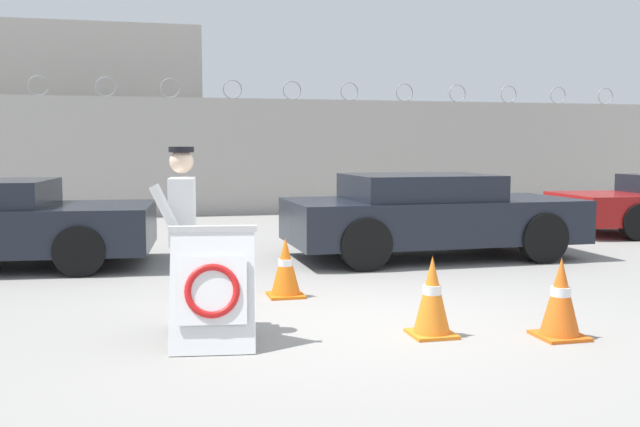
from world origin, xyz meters
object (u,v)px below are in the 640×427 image
security_guard (182,231)px  barricade_sign (213,286)px  traffic_cone_near (561,298)px  parked_car_rear_sedan (429,214)px  traffic_cone_mid (432,296)px  traffic_cone_far (286,267)px

security_guard → barricade_sign: bearing=29.3°
traffic_cone_near → parked_car_rear_sedan: 4.53m
security_guard → parked_car_rear_sedan: bearing=138.9°
traffic_cone_mid → parked_car_rear_sedan: size_ratio=0.16×
traffic_cone_far → security_guard: bearing=-133.6°
security_guard → traffic_cone_mid: security_guard is taller
traffic_cone_near → traffic_cone_far: 3.00m
traffic_cone_near → traffic_cone_far: bearing=131.7°
barricade_sign → traffic_cone_near: barricade_sign is taller
barricade_sign → parked_car_rear_sedan: bearing=56.2°
traffic_cone_mid → traffic_cone_far: (-0.94, 1.91, -0.03)m
barricade_sign → parked_car_rear_sedan: (3.56, 3.99, 0.15)m
traffic_cone_mid → parked_car_rear_sedan: bearing=68.0°
barricade_sign → parked_car_rear_sedan: 5.35m
traffic_cone_near → traffic_cone_far: size_ratio=1.07×
security_guard → traffic_cone_near: (3.17, -1.01, -0.56)m
barricade_sign → security_guard: size_ratio=0.61×
traffic_cone_near → parked_car_rear_sedan: (0.62, 4.47, 0.30)m
barricade_sign → parked_car_rear_sedan: size_ratio=0.23×
barricade_sign → traffic_cone_far: barricade_sign is taller
barricade_sign → traffic_cone_far: 2.00m
traffic_cone_mid → traffic_cone_far: size_ratio=1.08×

